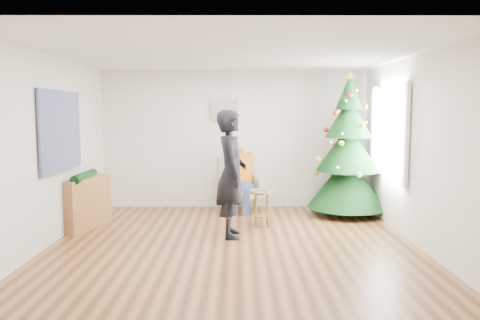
{
  "coord_description": "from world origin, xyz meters",
  "views": [
    {
      "loc": [
        0.07,
        -6.39,
        1.82
      ],
      "look_at": [
        0.1,
        0.6,
        1.1
      ],
      "focal_mm": 35.0,
      "sensor_mm": 36.0,
      "label": 1
    }
  ],
  "objects_px": {
    "christmas_tree": "(348,151)",
    "stool": "(262,208)",
    "standing_man": "(231,174)",
    "armchair": "(239,192)",
    "console": "(85,203)"
  },
  "relations": [
    {
      "from": "standing_man",
      "to": "console",
      "type": "xyz_separation_m",
      "value": [
        -2.3,
        0.51,
        -0.53
      ]
    },
    {
      "from": "standing_man",
      "to": "console",
      "type": "bearing_deg",
      "value": 73.26
    },
    {
      "from": "christmas_tree",
      "to": "standing_man",
      "type": "distance_m",
      "value": 2.5
    },
    {
      "from": "christmas_tree",
      "to": "armchair",
      "type": "relative_size",
      "value": 2.57
    },
    {
      "from": "christmas_tree",
      "to": "armchair",
      "type": "bearing_deg",
      "value": 171.6
    },
    {
      "from": "armchair",
      "to": "stool",
      "type": "bearing_deg",
      "value": -89.33
    },
    {
      "from": "christmas_tree",
      "to": "console",
      "type": "relative_size",
      "value": 2.54
    },
    {
      "from": "stool",
      "to": "standing_man",
      "type": "relative_size",
      "value": 0.31
    },
    {
      "from": "christmas_tree",
      "to": "stool",
      "type": "relative_size",
      "value": 4.43
    },
    {
      "from": "christmas_tree",
      "to": "stool",
      "type": "xyz_separation_m",
      "value": [
        -1.55,
        -0.85,
        -0.85
      ]
    },
    {
      "from": "stool",
      "to": "standing_man",
      "type": "bearing_deg",
      "value": -128.28
    },
    {
      "from": "christmas_tree",
      "to": "console",
      "type": "bearing_deg",
      "value": -167.72
    },
    {
      "from": "stool",
      "to": "armchair",
      "type": "height_order",
      "value": "armchair"
    },
    {
      "from": "armchair",
      "to": "standing_man",
      "type": "distance_m",
      "value": 1.83
    },
    {
      "from": "standing_man",
      "to": "christmas_tree",
      "type": "bearing_deg",
      "value": -58.81
    }
  ]
}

